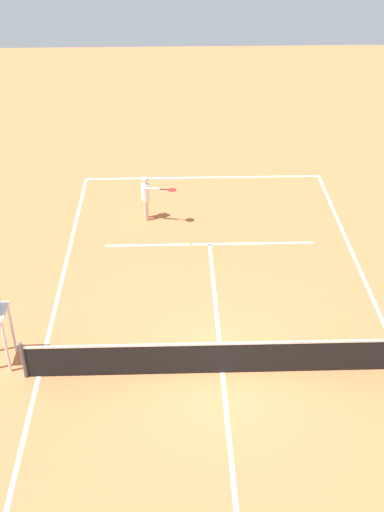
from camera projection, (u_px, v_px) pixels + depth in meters
ground_plane at (222, 372)px, 16.15m from camera, size 60.00×60.00×0.00m
court_lines at (222, 372)px, 16.15m from camera, size 9.20×22.14×0.01m
tennis_net at (223, 357)px, 15.88m from camera, size 9.80×0.10×1.07m
player_serving at (147, 194)px, 22.13m from camera, size 1.22×0.73×1.62m
tennis_ball at (191, 244)px, 21.19m from camera, size 0.07×0.07×0.07m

